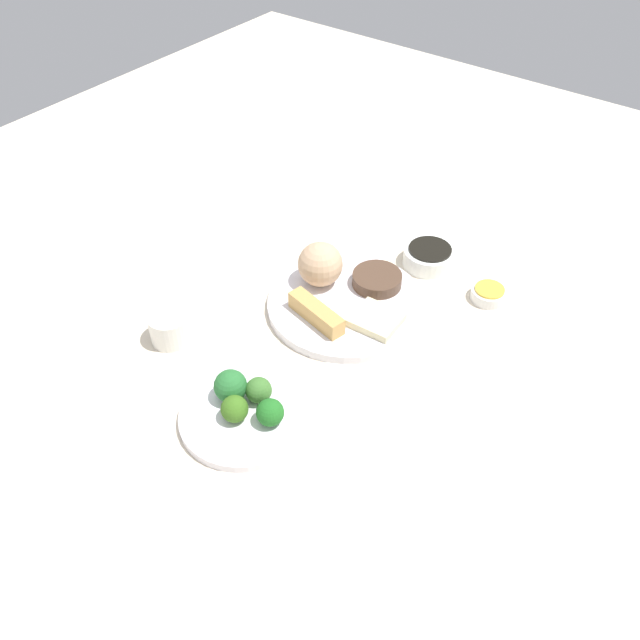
# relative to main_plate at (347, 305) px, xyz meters

# --- Properties ---
(tabletop) EXTENTS (2.20, 2.20, 0.02)m
(tabletop) POSITION_rel_main_plate_xyz_m (0.01, 0.00, -0.02)
(tabletop) COLOR beige
(tabletop) RESTS_ON ground
(main_plate) EXTENTS (0.28, 0.28, 0.02)m
(main_plate) POSITION_rel_main_plate_xyz_m (0.00, 0.00, 0.00)
(main_plate) COLOR white
(main_plate) RESTS_ON tabletop
(rice_scoop) EXTENTS (0.08, 0.08, 0.08)m
(rice_scoop) POSITION_rel_main_plate_xyz_m (0.02, 0.07, 0.05)
(rice_scoop) COLOR tan
(rice_scoop) RESTS_ON main_plate
(spring_roll) EXTENTS (0.05, 0.12, 0.03)m
(spring_roll) POSITION_rel_main_plate_xyz_m (-0.07, 0.02, 0.02)
(spring_roll) COLOR tan
(spring_roll) RESTS_ON main_plate
(crab_rangoon_wonton) EXTENTS (0.08, 0.08, 0.01)m
(crab_rangoon_wonton) POSITION_rel_main_plate_xyz_m (-0.02, -0.07, 0.02)
(crab_rangoon_wonton) COLOR beige
(crab_rangoon_wonton) RESTS_ON main_plate
(stir_fry_heap) EXTENTS (0.09, 0.09, 0.02)m
(stir_fry_heap) POSITION_rel_main_plate_xyz_m (0.07, -0.02, 0.02)
(stir_fry_heap) COLOR #4D3627
(stir_fry_heap) RESTS_ON main_plate
(broccoli_plate) EXTENTS (0.20, 0.20, 0.01)m
(broccoli_plate) POSITION_rel_main_plate_xyz_m (-0.30, -0.02, -0.00)
(broccoli_plate) COLOR white
(broccoli_plate) RESTS_ON tabletop
(broccoli_floret_0) EXTENTS (0.04, 0.04, 0.04)m
(broccoli_floret_0) POSITION_rel_main_plate_xyz_m (-0.31, -0.02, 0.03)
(broccoli_floret_0) COLOR #3B6B1D
(broccoli_floret_0) RESTS_ON broccoli_plate
(broccoli_floret_1) EXTENTS (0.04, 0.04, 0.04)m
(broccoli_floret_1) POSITION_rel_main_plate_xyz_m (-0.27, -0.02, 0.03)
(broccoli_floret_1) COLOR #3D702D
(broccoli_floret_1) RESTS_ON broccoli_plate
(broccoli_floret_2) EXTENTS (0.04, 0.04, 0.04)m
(broccoli_floret_2) POSITION_rel_main_plate_xyz_m (-0.29, -0.06, 0.03)
(broccoli_floret_2) COLOR #206921
(broccoli_floret_2) RESTS_ON broccoli_plate
(broccoli_floret_3) EXTENTS (0.05, 0.05, 0.05)m
(broccoli_floret_3) POSITION_rel_main_plate_xyz_m (-0.29, 0.01, 0.03)
(broccoli_floret_3) COLOR #286C30
(broccoli_floret_3) RESTS_ON broccoli_plate
(soy_sauce_bowl) EXTENTS (0.10, 0.10, 0.03)m
(soy_sauce_bowl) POSITION_rel_main_plate_xyz_m (0.20, -0.05, 0.01)
(soy_sauce_bowl) COLOR white
(soy_sauce_bowl) RESTS_ON tabletop
(soy_sauce_bowl_liquid) EXTENTS (0.08, 0.08, 0.00)m
(soy_sauce_bowl_liquid) POSITION_rel_main_plate_xyz_m (0.20, -0.05, 0.03)
(soy_sauce_bowl_liquid) COLOR black
(soy_sauce_bowl_liquid) RESTS_ON soy_sauce_bowl
(sauce_ramekin_hot_mustard) EXTENTS (0.06, 0.06, 0.02)m
(sauce_ramekin_hot_mustard) POSITION_rel_main_plate_xyz_m (0.18, -0.19, 0.00)
(sauce_ramekin_hot_mustard) COLOR white
(sauce_ramekin_hot_mustard) RESTS_ON tabletop
(sauce_ramekin_hot_mustard_liquid) EXTENTS (0.05, 0.05, 0.00)m
(sauce_ramekin_hot_mustard_liquid) POSITION_rel_main_plate_xyz_m (0.18, -0.19, 0.01)
(sauce_ramekin_hot_mustard_liquid) COLOR yellow
(sauce_ramekin_hot_mustard_liquid) RESTS_ON sauce_ramekin_hot_mustard
(teacup) EXTENTS (0.07, 0.07, 0.05)m
(teacup) POSITION_rel_main_plate_xyz_m (-0.24, 0.19, 0.02)
(teacup) COLOR white
(teacup) RESTS_ON tabletop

